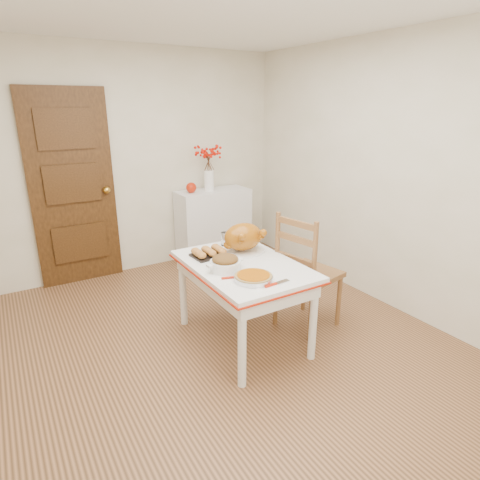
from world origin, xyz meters
TOP-DOWN VIEW (x-y plane):
  - floor at (0.00, 0.00)m, footprint 3.50×4.00m
  - ceiling at (0.00, 0.00)m, footprint 3.50×4.00m
  - wall_back at (0.00, 2.00)m, footprint 3.50×0.00m
  - wall_right at (1.75, 0.00)m, footprint 0.00×4.00m
  - door_back at (-0.70, 1.97)m, footprint 0.85×0.06m
  - sideboard at (0.86, 1.78)m, footprint 0.89×0.40m
  - kitchen_table at (0.19, -0.02)m, footprint 0.79×1.16m
  - chair_oak at (0.81, -0.10)m, footprint 0.54×0.54m
  - berry_vase at (0.81, 1.78)m, footprint 0.27×0.27m
  - apple at (0.58, 1.78)m, footprint 0.12×0.12m
  - turkey_platter at (0.32, 0.19)m, footprint 0.45×0.39m
  - pumpkin_pie at (0.08, -0.34)m, footprint 0.36×0.36m
  - stuffing_dish at (0.00, -0.07)m, footprint 0.34×0.28m
  - rolls_tray at (0.03, 0.26)m, footprint 0.28×0.23m
  - pie_server at (0.19, -0.47)m, footprint 0.22×0.08m
  - carving_knife at (0.02, -0.24)m, footprint 0.27×0.13m
  - drinking_glass at (0.28, 0.43)m, footprint 0.09×0.09m
  - shaker_pair at (0.41, 0.45)m, footprint 0.11×0.07m

SIDE VIEW (x-z plane):
  - floor at x=0.00m, z-range 0.00..0.00m
  - kitchen_table at x=0.19m, z-range 0.00..0.69m
  - sideboard at x=0.86m, z-range 0.00..0.89m
  - chair_oak at x=0.81m, z-range 0.00..1.04m
  - pie_server at x=0.19m, z-range 0.69..0.70m
  - carving_knife at x=0.02m, z-range 0.69..0.70m
  - pumpkin_pie at x=0.08m, z-range 0.69..0.75m
  - rolls_tray at x=0.03m, z-range 0.69..0.76m
  - shaker_pair at x=0.41m, z-range 0.69..0.79m
  - stuffing_dish at x=0.00m, z-range 0.69..0.81m
  - drinking_glass at x=0.28m, z-range 0.69..0.81m
  - turkey_platter at x=0.32m, z-range 0.69..0.94m
  - apple at x=0.58m, z-range 0.89..1.01m
  - door_back at x=-0.70m, z-range 0.00..2.06m
  - berry_vase at x=0.81m, z-range 0.89..1.40m
  - wall_back at x=0.00m, z-range 0.00..2.50m
  - wall_right at x=1.75m, z-range 0.00..2.50m
  - ceiling at x=0.00m, z-range 2.50..2.50m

